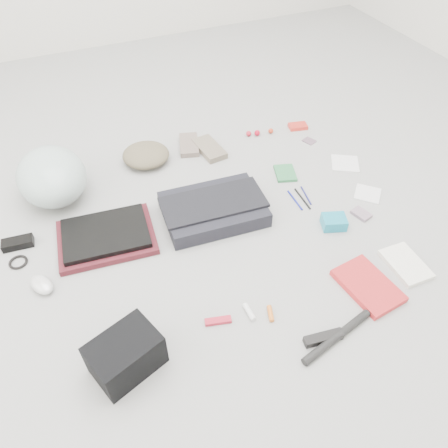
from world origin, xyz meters
name	(u,v)px	position (x,y,z in m)	size (l,w,h in m)	color
ground_plane	(224,233)	(0.00, 0.00, 0.00)	(4.00, 4.00, 0.00)	gray
messenger_bag	(213,209)	(0.00, 0.11, 0.03)	(0.41, 0.29, 0.07)	black
bag_flap	(213,202)	(0.00, 0.11, 0.07)	(0.42, 0.19, 0.01)	black
laptop_sleeve	(107,237)	(-0.44, 0.15, 0.01)	(0.37, 0.28, 0.03)	#52171F
laptop	(105,233)	(-0.44, 0.15, 0.04)	(0.33, 0.24, 0.02)	black
bike_helmet	(52,176)	(-0.58, 0.50, 0.11)	(0.29, 0.36, 0.21)	silver
beanie	(146,155)	(-0.15, 0.58, 0.04)	(0.22, 0.21, 0.08)	brown
mitten_left	(189,145)	(0.08, 0.62, 0.01)	(0.09, 0.18, 0.03)	#7A685E
mitten_right	(209,149)	(0.16, 0.54, 0.01)	(0.10, 0.20, 0.03)	#796C5B
power_brick	(18,243)	(-0.77, 0.25, 0.02)	(0.12, 0.05, 0.03)	black
cable_coil	(18,262)	(-0.78, 0.16, 0.01)	(0.07, 0.07, 0.01)	black
mouse	(42,284)	(-0.71, 0.01, 0.02)	(0.06, 0.11, 0.04)	silver
camera_bag	(126,355)	(-0.50, -0.41, 0.07)	(0.21, 0.14, 0.13)	black
multitool	(218,321)	(-0.18, -0.38, 0.01)	(0.09, 0.02, 0.01)	#A81A2C
toiletry_tube_white	(249,312)	(-0.07, -0.39, 0.01)	(0.02, 0.02, 0.07)	silver
toiletry_tube_orange	(270,314)	(-0.01, -0.42, 0.01)	(0.02, 0.02, 0.06)	orange
u_lock	(323,338)	(0.10, -0.57, 0.01)	(0.13, 0.03, 0.03)	black
bike_pump	(337,337)	(0.15, -0.59, 0.01)	(0.03, 0.03, 0.30)	black
book_red	(368,286)	(0.36, -0.46, 0.01)	(0.16, 0.23, 0.02)	red
book_white	(406,264)	(0.56, -0.43, 0.01)	(0.12, 0.18, 0.02)	white
notepad	(285,173)	(0.41, 0.23, 0.01)	(0.09, 0.12, 0.01)	#2C7141
pen_blue	(295,200)	(0.36, 0.05, 0.00)	(0.01, 0.01, 0.13)	navy
pen_black	(303,199)	(0.40, 0.05, 0.00)	(0.01, 0.01, 0.14)	black
pen_navy	(306,195)	(0.42, 0.06, 0.00)	(0.01, 0.01, 0.12)	navy
accordion_wallet	(334,222)	(0.43, -0.14, 0.02)	(0.10, 0.08, 0.05)	teal
card_deck	(361,214)	(0.57, -0.13, 0.01)	(0.05, 0.08, 0.01)	gray
napkin_top	(345,163)	(0.71, 0.19, 0.00)	(0.13, 0.13, 0.01)	silver
napkin_bottom	(368,194)	(0.68, -0.04, 0.00)	(0.11, 0.11, 0.01)	silver
lollipop_a	(249,134)	(0.39, 0.59, 0.01)	(0.03, 0.03, 0.03)	#B41D2D
lollipop_b	(257,133)	(0.43, 0.57, 0.01)	(0.03, 0.03, 0.03)	#B70A22
lollipop_c	(271,131)	(0.51, 0.57, 0.01)	(0.03, 0.03, 0.03)	#BC351B
altoids_tin	(298,126)	(0.66, 0.55, 0.01)	(0.09, 0.06, 0.02)	red
stamp_sheet	(309,141)	(0.66, 0.42, 0.00)	(0.05, 0.06, 0.00)	slate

